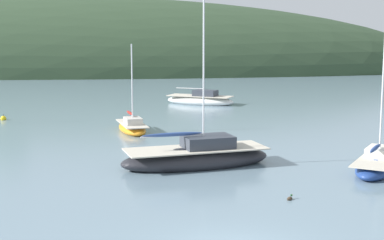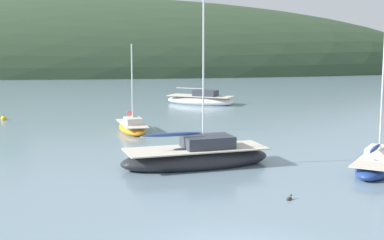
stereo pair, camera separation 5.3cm
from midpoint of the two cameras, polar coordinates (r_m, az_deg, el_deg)
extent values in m
ellipsoid|color=#2D422B|center=(106.12, -16.02, 4.57)|extent=(150.00, 36.00, 26.75)
ellipsoid|color=white|center=(55.34, 0.77, 1.89)|extent=(7.05, 5.04, 1.08)
cube|color=beige|center=(55.29, 0.77, 2.39)|extent=(6.49, 4.64, 0.06)
cube|color=#333842|center=(55.06, 1.29, 2.66)|extent=(2.59, 2.29, 0.58)
cylinder|color=silver|center=(54.87, 1.11, 6.90)|extent=(0.09, 0.09, 8.70)
cylinder|color=silver|center=(55.63, -0.26, 3.15)|extent=(2.57, 1.32, 0.07)
ellipsoid|color=orange|center=(39.97, -5.97, -0.85)|extent=(2.71, 5.07, 0.77)
cube|color=beige|center=(39.91, -5.98, -0.35)|extent=(2.49, 4.67, 0.06)
cube|color=beige|center=(39.50, -5.88, -0.10)|extent=(1.39, 1.75, 0.47)
cylinder|color=silver|center=(39.35, -5.98, 3.52)|extent=(0.09, 0.09, 5.45)
cylinder|color=silver|center=(40.58, -6.20, 0.63)|extent=(0.53, 1.99, 0.07)
ellipsoid|color=maroon|center=(40.57, -6.20, 0.70)|extent=(0.64, 1.94, 0.20)
ellipsoid|color=#232328|center=(29.40, 0.36, -3.93)|extent=(8.21, 4.53, 1.25)
cube|color=beige|center=(29.28, 0.36, -2.86)|extent=(7.55, 4.16, 0.06)
cube|color=#333842|center=(29.42, 1.51, -2.18)|extent=(2.85, 2.29, 0.64)
cylinder|color=silver|center=(28.86, 1.11, 6.10)|extent=(0.09, 0.09, 9.12)
cylinder|color=silver|center=(28.78, -1.99, -1.54)|extent=(3.19, 0.89, 0.07)
ellipsoid|color=#2D4784|center=(28.77, -2.00, -1.44)|extent=(3.09, 0.98, 0.20)
ellipsoid|color=navy|center=(29.80, 17.82, -4.39)|extent=(4.44, 5.54, 0.86)
cube|color=beige|center=(29.72, 17.86, -3.66)|extent=(4.09, 5.10, 0.06)
cube|color=silver|center=(30.09, 18.04, -3.03)|extent=(1.93, 2.10, 0.50)
cylinder|color=silver|center=(29.48, 18.26, 3.04)|extent=(0.09, 0.09, 6.92)
cylinder|color=silver|center=(28.76, 17.58, -2.77)|extent=(1.27, 1.95, 0.07)
ellipsoid|color=#2D4784|center=(28.75, 17.59, -2.67)|extent=(1.34, 1.95, 0.20)
sphere|color=yellow|center=(47.43, -18.15, 0.14)|extent=(0.44, 0.44, 0.44)
cylinder|color=black|center=(47.40, -18.17, 0.46)|extent=(0.04, 0.04, 0.10)
ellipsoid|color=#473828|center=(23.98, 9.56, -7.67)|extent=(0.36, 0.38, 0.16)
sphere|color=#1E4723|center=(24.08, 9.72, -7.33)|extent=(0.09, 0.09, 0.09)
cone|color=gold|center=(24.14, 9.79, -7.31)|extent=(0.06, 0.06, 0.04)
cone|color=#473828|center=(23.84, 9.40, -7.68)|extent=(0.10, 0.10, 0.08)
camera|label=1|loc=(0.03, -90.04, -0.01)|focal=54.01mm
camera|label=2|loc=(0.03, 89.96, 0.01)|focal=54.01mm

